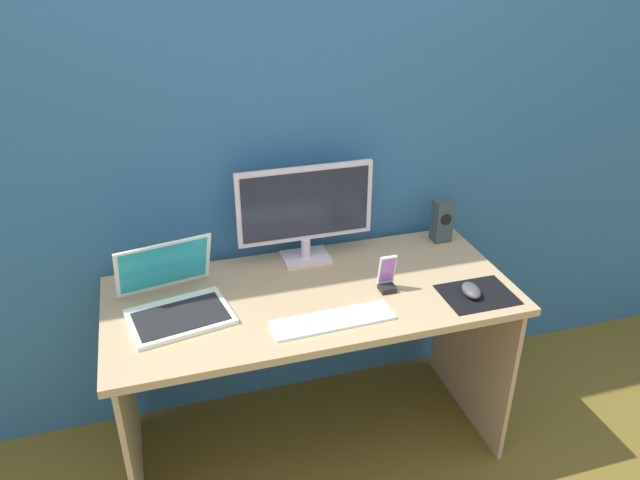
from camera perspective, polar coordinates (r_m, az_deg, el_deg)
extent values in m
plane|color=brown|center=(2.65, -0.68, -18.04)|extent=(8.00, 8.00, 0.00)
cube|color=#2D608E|center=(2.30, -3.50, 11.39)|extent=(6.00, 0.04, 2.50)
cube|color=tan|center=(2.20, -0.78, -5.19)|extent=(1.44, 0.65, 0.03)
cube|color=tan|center=(2.37, -17.33, -14.84)|extent=(0.02, 0.61, 0.69)
cube|color=tan|center=(2.64, 13.82, -9.26)|extent=(0.02, 0.61, 0.69)
cube|color=silver|center=(2.40, -1.32, -1.60)|extent=(0.18, 0.14, 0.01)
cylinder|color=silver|center=(2.38, -1.33, -0.68)|extent=(0.04, 0.04, 0.08)
cube|color=silver|center=(2.30, -1.38, 3.39)|extent=(0.52, 0.02, 0.29)
cube|color=#1E2333|center=(2.29, -1.31, 3.29)|extent=(0.48, 0.00, 0.26)
cube|color=#324449|center=(2.55, 11.21, 1.76)|extent=(0.07, 0.06, 0.18)
cylinder|color=black|center=(2.51, 11.61, 1.86)|extent=(0.05, 0.00, 0.05)
cube|color=white|center=(2.11, -12.84, -6.94)|extent=(0.37, 0.29, 0.02)
cube|color=black|center=(2.09, -12.78, -6.89)|extent=(0.32, 0.23, 0.00)
cube|color=white|center=(2.18, -14.28, -2.32)|extent=(0.34, 0.15, 0.21)
cube|color=#26A5BF|center=(2.18, -14.26, -2.33)|extent=(0.31, 0.13, 0.19)
cube|color=white|center=(2.04, 1.22, -7.44)|extent=(0.41, 0.12, 0.01)
cube|color=black|center=(2.25, 14.36, -4.92)|extent=(0.25, 0.20, 0.00)
ellipsoid|color=#47434C|center=(2.23, 13.83, -4.56)|extent=(0.07, 0.11, 0.04)
cube|color=black|center=(2.21, 6.23, -4.44)|extent=(0.06, 0.05, 0.02)
cube|color=white|center=(2.18, 6.21, -2.76)|extent=(0.06, 0.03, 0.12)
cube|color=#A559BF|center=(2.18, 6.27, -2.80)|extent=(0.05, 0.02, 0.10)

